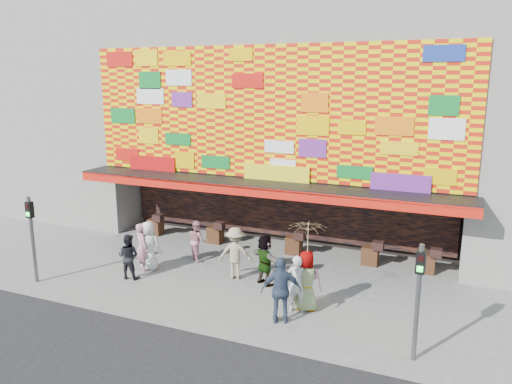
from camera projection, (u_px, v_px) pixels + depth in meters
ground at (218, 294)px, 16.07m from camera, size 90.00×90.00×0.00m
shop_building at (300, 114)px, 22.24m from camera, size 15.20×9.40×10.00m
neighbor_left at (70, 94)px, 26.87m from camera, size 11.00×8.00×12.00m
signal_left at (32, 230)px, 16.67m from camera, size 0.22×0.20×3.00m
signal_right at (418, 290)px, 11.94m from camera, size 0.22×0.20×3.00m
ped_a at (149, 246)px, 17.97m from camera, size 0.93×0.65×1.82m
ped_b at (142, 247)px, 17.92m from camera, size 0.77×0.70×1.77m
ped_c at (128, 256)px, 17.22m from camera, size 0.86×0.72×1.59m
ped_d at (235, 253)px, 17.21m from camera, size 1.33×1.01×1.83m
ped_e at (281, 290)px, 14.04m from camera, size 1.24×0.88×1.95m
ped_f at (265, 260)px, 16.70m from camera, size 1.64×1.25×1.73m
ped_g at (306, 281)px, 14.80m from camera, size 1.01×0.76×1.86m
ped_h at (297, 284)px, 14.74m from camera, size 0.73×0.58×1.75m
ped_i at (197, 240)px, 18.98m from camera, size 0.96×0.94×1.56m
parasol at (307, 239)px, 14.52m from camera, size 1.47×1.48×2.00m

